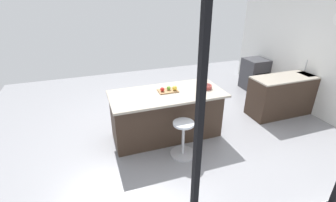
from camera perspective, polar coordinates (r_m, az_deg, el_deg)
The scene contains 12 objects.
ground_plane at distance 5.07m, azimuth 3.32°, elevation -6.66°, with size 8.19×8.19×0.00m, color gray.
window_panel_rear at distance 2.46m, azimuth 27.79°, elevation -4.75°, with size 6.30×0.12×2.98m.
interior_partition_left at distance 6.37m, azimuth 31.45°, elevation 10.91°, with size 0.15×5.13×2.98m.
sink_cabinet at distance 6.34m, azimuth 27.89°, elevation 1.69°, with size 2.28×0.60×1.18m.
oven_range at distance 7.35m, azimuth 19.72°, elevation 6.00°, with size 0.60×0.61×0.87m.
kitchen_island at distance 4.63m, azimuth -0.40°, elevation -3.13°, with size 2.08×0.98×0.94m.
stool_by_window at distance 4.21m, azimuth 3.58°, elevation -9.09°, with size 0.44×0.44×0.65m.
cutting_board at distance 4.45m, azimuth -0.02°, elevation 2.43°, with size 0.36×0.24×0.02m, color olive.
apple_green at distance 4.45m, azimuth 0.15°, elevation 3.08°, with size 0.08×0.08×0.08m, color #609E2D.
apple_yellow at distance 4.44m, azimuth 1.59°, elevation 3.09°, with size 0.09×0.09×0.09m, color gold.
apple_red at distance 4.39m, azimuth -1.35°, elevation 2.76°, with size 0.08×0.08×0.08m, color red.
fruit_bowl at distance 4.62m, azimuth 8.90°, elevation 3.39°, with size 0.22×0.22×0.07m.
Camera 1 is at (1.70, 3.95, 2.68)m, focal length 25.87 mm.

